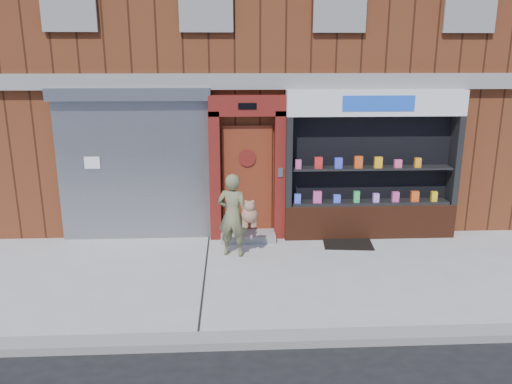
{
  "coord_description": "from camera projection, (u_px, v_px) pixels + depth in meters",
  "views": [
    {
      "loc": [
        -1.08,
        -7.87,
        3.59
      ],
      "look_at": [
        -0.62,
        1.0,
        1.2
      ],
      "focal_mm": 35.0,
      "sensor_mm": 36.0,
      "label": 1
    }
  ],
  "objects": [
    {
      "name": "doormat",
      "position": [
        348.0,
        244.0,
        9.93
      ],
      "size": [
        1.02,
        0.77,
        0.02
      ],
      "primitive_type": "cube",
      "rotation": [
        0.0,
        0.0,
        -0.11
      ],
      "color": "black",
      "rests_on": "ground"
    },
    {
      "name": "building",
      "position": [
        270.0,
        42.0,
        13.31
      ],
      "size": [
        12.0,
        8.16,
        8.0
      ],
      "color": "#5D2915",
      "rests_on": "ground"
    },
    {
      "name": "curb",
      "position": [
        316.0,
        338.0,
        6.48
      ],
      "size": [
        60.0,
        0.3,
        0.12
      ],
      "primitive_type": "cube",
      "color": "gray",
      "rests_on": "ground"
    },
    {
      "name": "red_door_bay",
      "position": [
        247.0,
        168.0,
        9.95
      ],
      "size": [
        1.52,
        0.58,
        2.9
      ],
      "color": "#601410",
      "rests_on": "ground"
    },
    {
      "name": "woman",
      "position": [
        234.0,
        215.0,
        9.18
      ],
      "size": [
        0.78,
        0.55,
        1.57
      ],
      "color": "#696A46",
      "rests_on": "ground"
    },
    {
      "name": "pharmacy_bay",
      "position": [
        371.0,
        172.0,
        10.05
      ],
      "size": [
        3.5,
        0.41,
        3.0
      ],
      "color": "#522513",
      "rests_on": "ground"
    },
    {
      "name": "shutter_bay",
      "position": [
        133.0,
        156.0,
        9.83
      ],
      "size": [
        3.1,
        0.3,
        3.04
      ],
      "color": "gray",
      "rests_on": "ground"
    },
    {
      "name": "ground",
      "position": [
        295.0,
        274.0,
        8.57
      ],
      "size": [
        80.0,
        80.0,
        0.0
      ],
      "primitive_type": "plane",
      "color": "#9E9E99",
      "rests_on": "ground"
    }
  ]
}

